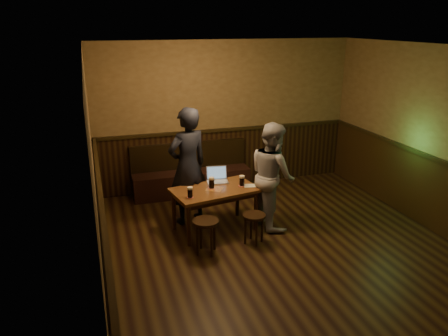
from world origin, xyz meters
TOP-DOWN VIEW (x-y plane):
  - room at (0.00, 0.22)m, footprint 5.04×6.04m
  - bench at (-0.77, 2.75)m, footprint 2.20×0.50m
  - pub_table at (-0.77, 1.12)m, footprint 1.39×0.95m
  - stool_left at (-1.09, 0.47)m, footprint 0.46×0.46m
  - stool_right at (-0.34, 0.54)m, footprint 0.35×0.35m
  - pint_left at (-1.20, 0.90)m, footprint 0.10×0.10m
  - pint_mid at (-0.80, 1.17)m, footprint 0.11×0.11m
  - pint_right at (-0.33, 1.12)m, footprint 0.11×0.11m
  - laptop at (-0.64, 1.43)m, footprint 0.36×0.31m
  - menu at (-0.19, 1.09)m, footprint 0.25×0.19m
  - person_suit at (-1.08, 1.56)m, footprint 0.80×0.65m
  - person_grey at (0.14, 1.04)m, footprint 0.67×0.84m

SIDE VIEW (x-z plane):
  - bench at x=-0.77m, z-range -0.16..0.79m
  - stool_right at x=-0.34m, z-range 0.14..0.59m
  - stool_left at x=-1.09m, z-range 0.15..0.65m
  - pub_table at x=-0.77m, z-range 0.25..0.94m
  - menu at x=-0.19m, z-range 0.68..0.69m
  - laptop at x=-0.64m, z-range 0.63..0.86m
  - pint_left at x=-1.20m, z-range 0.68..0.84m
  - pint_right at x=-0.33m, z-range 0.68..0.85m
  - pint_mid at x=-0.80m, z-range 0.68..0.86m
  - person_grey at x=0.14m, z-range 0.00..1.68m
  - person_suit at x=-1.08m, z-range 0.00..1.88m
  - room at x=0.00m, z-range -0.22..2.62m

